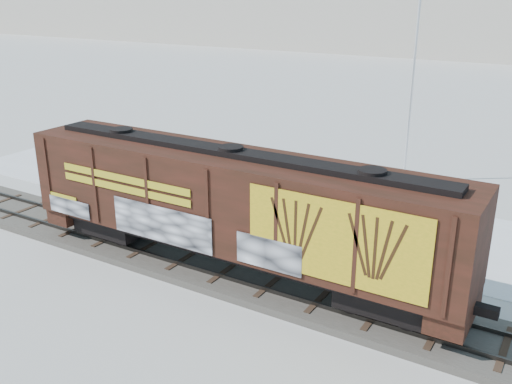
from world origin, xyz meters
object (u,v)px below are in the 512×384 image
Objects in this scene: flagpole at (413,93)px; car_white at (388,204)px; car_silver at (105,165)px; car_dark at (385,224)px; hopper_railcar at (232,204)px.

flagpole is 2.61× the size of car_white.
flagpole reaches higher than car_silver.
car_dark is at bearing -179.46° from car_white.
car_dark is (1.66, -8.34, -4.37)m from flagpole.
hopper_railcar is 3.44× the size of car_white.
car_white is (3.22, 8.49, -2.14)m from hopper_railcar.
car_dark is at bearing 59.84° from hopper_railcar.
hopper_railcar is at bearing 127.38° from car_dark.
car_silver reaches higher than car_dark.
car_white is 2.06m from car_dark.
hopper_railcar reaches higher than car_dark.
car_white reaches higher than car_dark.
car_silver is (-15.39, -8.37, -4.33)m from flagpole.
car_dark is (3.79, 6.52, -2.31)m from hopper_railcar.
flagpole is at bearing -6.07° from car_white.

